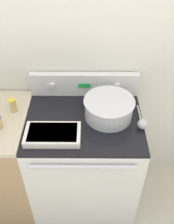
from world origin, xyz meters
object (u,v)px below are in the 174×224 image
Objects in this scene: ladle at (142,123)px; spice_jar_yellow_cap at (13,105)px; casserole_dish at (53,134)px; mixing_bowl at (109,107)px.

spice_jar_yellow_cap reaches higher than ladle.
spice_jar_yellow_cap reaches higher than casserole_dish.
casserole_dish is (-0.37, -0.21, -0.05)m from mixing_bowl.
casserole_dish is 3.45× the size of spice_jar_yellow_cap.
ladle is 2.49× the size of spice_jar_yellow_cap.
ladle is (0.22, -0.11, -0.05)m from mixing_bowl.
spice_jar_yellow_cap is at bearing 176.90° from mixing_bowl.
mixing_bowl reaches higher than ladle.
mixing_bowl is 0.42m from casserole_dish.
ladle is at bearing 9.78° from casserole_dish.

